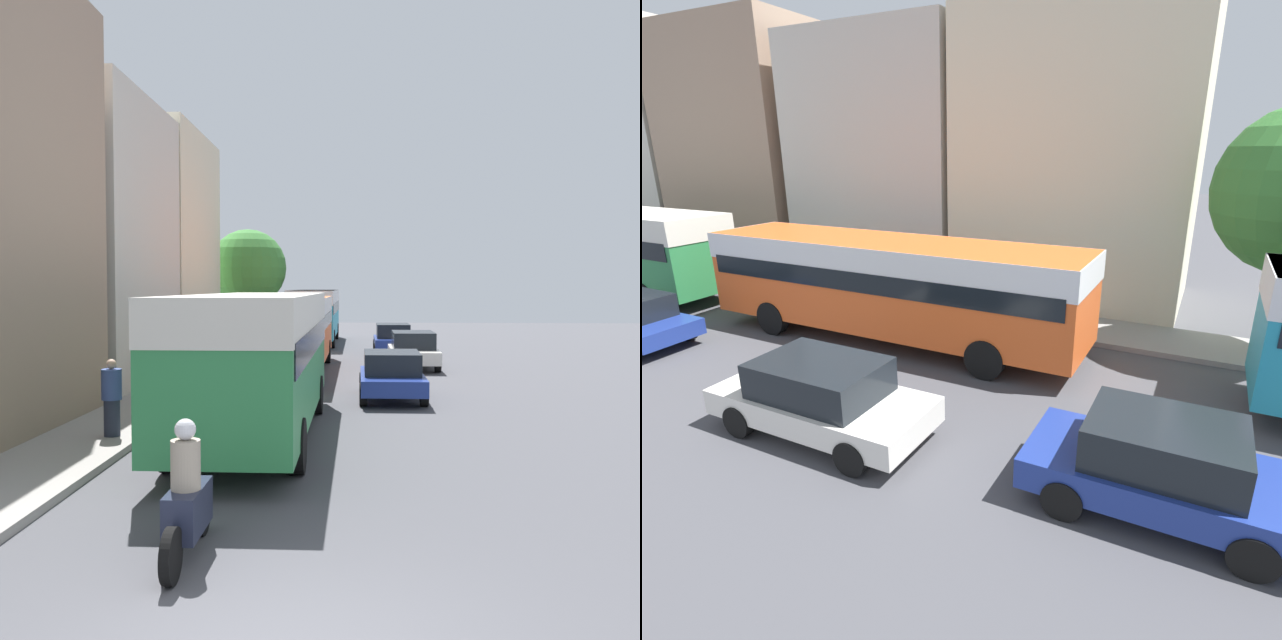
% 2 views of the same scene
% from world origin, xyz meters
% --- Properties ---
extents(building_corner, '(6.70, 6.27, 11.04)m').
position_xyz_m(building_corner, '(-9.55, 2.06, 5.52)').
color(building_corner, beige).
rests_on(building_corner, ground_plane).
extents(building_midblock, '(6.64, 7.34, 10.48)m').
position_xyz_m(building_midblock, '(-9.52, 9.17, 5.24)').
color(building_midblock, gray).
rests_on(building_midblock, ground_plane).
extents(building_far_terrace, '(5.83, 7.22, 9.46)m').
position_xyz_m(building_far_terrace, '(-9.12, 17.10, 4.73)').
color(building_far_terrace, beige).
rests_on(building_far_terrace, ground_plane).
extents(building_end_row, '(5.77, 7.66, 9.95)m').
position_xyz_m(building_end_row, '(-9.09, 24.76, 4.97)').
color(building_end_row, beige).
rests_on(building_end_row, ground_plane).
extents(bus_following, '(2.66, 11.18, 2.89)m').
position_xyz_m(bus_following, '(-1.97, 21.36, 1.89)').
color(bus_following, '#EA5B23').
rests_on(bus_following, ground_plane).
extents(car_crossing, '(1.94, 4.33, 1.49)m').
position_xyz_m(car_crossing, '(2.79, 22.98, 0.78)').
color(car_crossing, silver).
rests_on(car_crossing, ground_plane).
extents(car_far_curb, '(1.88, 4.00, 1.49)m').
position_xyz_m(car_far_curb, '(2.26, 29.03, 0.77)').
color(car_far_curb, navy).
rests_on(car_far_curb, ground_plane).
extents(pedestrian_near_curb, '(0.42, 0.42, 1.64)m').
position_xyz_m(pedestrian_near_curb, '(-4.63, 8.65, 0.97)').
color(pedestrian_near_curb, '#232838').
rests_on(pedestrian_near_curb, sidewalk).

